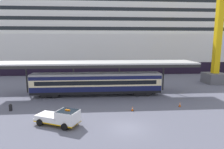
{
  "coord_description": "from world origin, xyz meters",
  "views": [
    {
      "loc": [
        -3.29,
        -20.42,
        9.44
      ],
      "look_at": [
        -1.04,
        9.65,
        4.5
      ],
      "focal_mm": 31.34,
      "sensor_mm": 36.0,
      "label": 1
    }
  ],
  "objects_px": {
    "traffic_cone_mid": "(180,104)",
    "service_truck": "(61,117)",
    "train_carriage": "(97,83)",
    "cruise_ship": "(73,35)",
    "traffic_cone_near": "(132,109)",
    "quay_bollard": "(11,107)"
  },
  "relations": [
    {
      "from": "traffic_cone_mid",
      "to": "service_truck",
      "type": "bearing_deg",
      "value": -161.9
    },
    {
      "from": "train_carriage",
      "to": "service_truck",
      "type": "height_order",
      "value": "train_carriage"
    },
    {
      "from": "cruise_ship",
      "to": "traffic_cone_mid",
      "type": "height_order",
      "value": "cruise_ship"
    },
    {
      "from": "service_truck",
      "to": "traffic_cone_near",
      "type": "distance_m",
      "value": 9.98
    },
    {
      "from": "service_truck",
      "to": "traffic_cone_mid",
      "type": "height_order",
      "value": "service_truck"
    },
    {
      "from": "service_truck",
      "to": "quay_bollard",
      "type": "xyz_separation_m",
      "value": [
        -7.95,
        5.5,
        -0.47
      ]
    },
    {
      "from": "cruise_ship",
      "to": "service_truck",
      "type": "relative_size",
      "value": 24.69
    },
    {
      "from": "traffic_cone_near",
      "to": "traffic_cone_mid",
      "type": "xyz_separation_m",
      "value": [
        7.34,
        1.21,
        0.05
      ]
    },
    {
      "from": "traffic_cone_mid",
      "to": "traffic_cone_near",
      "type": "bearing_deg",
      "value": -170.6
    },
    {
      "from": "train_carriage",
      "to": "traffic_cone_mid",
      "type": "xyz_separation_m",
      "value": [
        12.31,
        -7.16,
        -1.93
      ]
    },
    {
      "from": "train_carriage",
      "to": "traffic_cone_near",
      "type": "relative_size",
      "value": 34.03
    },
    {
      "from": "traffic_cone_near",
      "to": "quay_bollard",
      "type": "distance_m",
      "value": 17.06
    },
    {
      "from": "cruise_ship",
      "to": "traffic_cone_near",
      "type": "xyz_separation_m",
      "value": [
        13.36,
        -46.81,
        -11.63
      ]
    },
    {
      "from": "quay_bollard",
      "to": "traffic_cone_mid",
      "type": "bearing_deg",
      "value": -0.33
    },
    {
      "from": "service_truck",
      "to": "cruise_ship",
      "type": "bearing_deg",
      "value": 94.82
    },
    {
      "from": "cruise_ship",
      "to": "traffic_cone_mid",
      "type": "xyz_separation_m",
      "value": [
        20.7,
        -45.6,
        -11.58
      ]
    },
    {
      "from": "train_carriage",
      "to": "traffic_cone_near",
      "type": "xyz_separation_m",
      "value": [
        4.97,
        -8.37,
        -1.98
      ]
    },
    {
      "from": "service_truck",
      "to": "traffic_cone_mid",
      "type": "relative_size",
      "value": 7.3
    },
    {
      "from": "quay_bollard",
      "to": "cruise_ship",
      "type": "bearing_deg",
      "value": 85.41
    },
    {
      "from": "traffic_cone_near",
      "to": "quay_bollard",
      "type": "height_order",
      "value": "quay_bollard"
    },
    {
      "from": "cruise_ship",
      "to": "quay_bollard",
      "type": "xyz_separation_m",
      "value": [
        -3.65,
        -45.46,
        -11.44
      ]
    },
    {
      "from": "cruise_ship",
      "to": "traffic_cone_near",
      "type": "distance_m",
      "value": 50.05
    }
  ]
}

